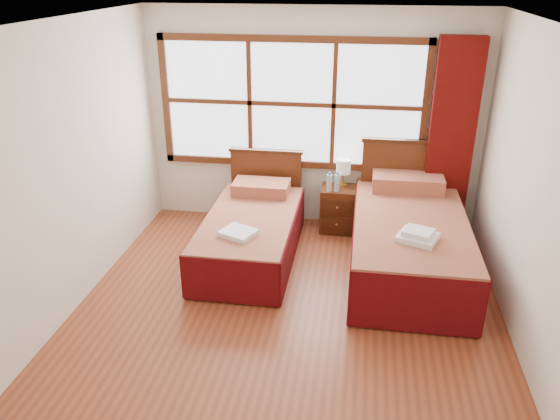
# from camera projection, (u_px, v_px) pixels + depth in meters

# --- Properties ---
(floor) EXTENTS (4.50, 4.50, 0.00)m
(floor) POSITION_uv_depth(u_px,v_px,m) (285.00, 321.00, 5.01)
(floor) COLOR brown
(floor) RESTS_ON ground
(ceiling) EXTENTS (4.50, 4.50, 0.00)m
(ceiling) POSITION_uv_depth(u_px,v_px,m) (286.00, 24.00, 3.95)
(ceiling) COLOR white
(ceiling) RESTS_ON wall_back
(wall_back) EXTENTS (4.00, 0.00, 4.00)m
(wall_back) POSITION_uv_depth(u_px,v_px,m) (312.00, 120.00, 6.51)
(wall_back) COLOR silver
(wall_back) RESTS_ON floor
(wall_left) EXTENTS (0.00, 4.50, 4.50)m
(wall_left) POSITION_uv_depth(u_px,v_px,m) (59.00, 177.00, 4.76)
(wall_left) COLOR silver
(wall_left) RESTS_ON floor
(wall_right) EXTENTS (0.00, 4.50, 4.50)m
(wall_right) POSITION_uv_depth(u_px,v_px,m) (542.00, 205.00, 4.20)
(wall_right) COLOR silver
(wall_right) RESTS_ON floor
(window) EXTENTS (3.16, 0.06, 1.56)m
(window) POSITION_uv_depth(u_px,v_px,m) (291.00, 104.00, 6.43)
(window) COLOR white
(window) RESTS_ON wall_back
(curtain) EXTENTS (0.50, 0.16, 2.30)m
(curtain) POSITION_uv_depth(u_px,v_px,m) (451.00, 140.00, 6.21)
(curtain) COLOR #590B08
(curtain) RESTS_ON wall_back
(bed_left) EXTENTS (0.98, 2.00, 0.94)m
(bed_left) POSITION_uv_depth(u_px,v_px,m) (251.00, 232.00, 6.05)
(bed_left) COLOR #3B1C0C
(bed_left) RESTS_ON floor
(bed_right) EXTENTS (1.17, 2.28, 1.15)m
(bed_right) POSITION_uv_depth(u_px,v_px,m) (408.00, 238.00, 5.79)
(bed_right) COLOR #3B1C0C
(bed_right) RESTS_ON floor
(nightstand) EXTENTS (0.42, 0.41, 0.55)m
(nightstand) POSITION_uv_depth(u_px,v_px,m) (338.00, 209.00, 6.65)
(nightstand) COLOR #4F2511
(nightstand) RESTS_ON floor
(towels_left) EXTENTS (0.41, 0.39, 0.05)m
(towels_left) POSITION_uv_depth(u_px,v_px,m) (238.00, 233.00, 5.49)
(towels_left) COLOR white
(towels_left) RESTS_ON bed_left
(towels_right) EXTENTS (0.44, 0.41, 0.10)m
(towels_right) POSITION_uv_depth(u_px,v_px,m) (418.00, 236.00, 5.15)
(towels_right) COLOR white
(towels_right) RESTS_ON bed_right
(lamp) EXTENTS (0.17, 0.17, 0.33)m
(lamp) POSITION_uv_depth(u_px,v_px,m) (343.00, 167.00, 6.51)
(lamp) COLOR gold
(lamp) RESTS_ON nightstand
(bottle_near) EXTENTS (0.06, 0.06, 0.23)m
(bottle_near) POSITION_uv_depth(u_px,v_px,m) (329.00, 183.00, 6.40)
(bottle_near) COLOR #AAC7DB
(bottle_near) RESTS_ON nightstand
(bottle_far) EXTENTS (0.06, 0.06, 0.23)m
(bottle_far) POSITION_uv_depth(u_px,v_px,m) (337.00, 183.00, 6.41)
(bottle_far) COLOR #AAC7DB
(bottle_far) RESTS_ON nightstand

